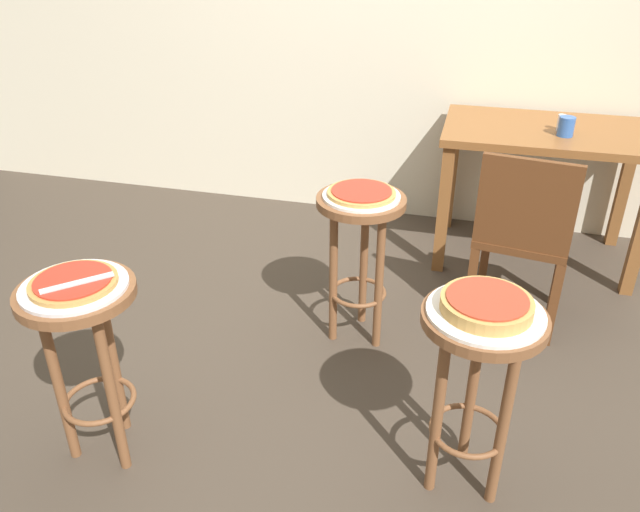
{
  "coord_description": "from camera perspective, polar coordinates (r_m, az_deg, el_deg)",
  "views": [
    {
      "loc": [
        0.47,
        -2.11,
        1.73
      ],
      "look_at": [
        -0.04,
        -0.17,
        0.62
      ],
      "focal_mm": 35.45,
      "sensor_mm": 36.0,
      "label": 1
    }
  ],
  "objects": [
    {
      "name": "ground_plane",
      "position": [
        2.77,
        1.62,
        -9.71
      ],
      "size": [
        6.0,
        6.0,
        0.0
      ],
      "primitive_type": "plane",
      "color": "#42382D"
    },
    {
      "name": "stool_foreground",
      "position": [
        2.21,
        -20.44,
        -6.74
      ],
      "size": [
        0.37,
        0.37,
        0.69
      ],
      "color": "brown",
      "rests_on": "ground_plane"
    },
    {
      "name": "serving_plate_foreground",
      "position": [
        2.11,
        -21.3,
        -2.58
      ],
      "size": [
        0.33,
        0.33,
        0.01
      ],
      "primitive_type": "cylinder",
      "color": "silver",
      "rests_on": "stool_foreground"
    },
    {
      "name": "pizza_foreground",
      "position": [
        2.11,
        -21.38,
        -2.21
      ],
      "size": [
        0.27,
        0.27,
        0.02
      ],
      "color": "#B78442",
      "rests_on": "serving_plate_foreground"
    },
    {
      "name": "stool_middle",
      "position": [
        2.02,
        14.05,
        -9.38
      ],
      "size": [
        0.37,
        0.37,
        0.69
      ],
      "color": "brown",
      "rests_on": "ground_plane"
    },
    {
      "name": "serving_plate_middle",
      "position": [
        1.91,
        14.71,
        -4.95
      ],
      "size": [
        0.35,
        0.35,
        0.01
      ],
      "primitive_type": "cylinder",
      "color": "white",
      "rests_on": "stool_middle"
    },
    {
      "name": "pizza_middle",
      "position": [
        1.9,
        14.81,
        -4.24
      ],
      "size": [
        0.27,
        0.27,
        0.05
      ],
      "color": "tan",
      "rests_on": "serving_plate_middle"
    },
    {
      "name": "stool_leftside",
      "position": [
        2.68,
        3.63,
        1.74
      ],
      "size": [
        0.37,
        0.37,
        0.69
      ],
      "color": "brown",
      "rests_on": "ground_plane"
    },
    {
      "name": "serving_plate_leftside",
      "position": [
        2.6,
        3.76,
        5.42
      ],
      "size": [
        0.32,
        0.32,
        0.01
      ],
      "primitive_type": "cylinder",
      "color": "white",
      "rests_on": "stool_leftside"
    },
    {
      "name": "pizza_leftside",
      "position": [
        2.6,
        3.77,
        5.74
      ],
      "size": [
        0.28,
        0.28,
        0.02
      ],
      "color": "tan",
      "rests_on": "serving_plate_leftside"
    },
    {
      "name": "dining_table",
      "position": [
        3.52,
        19.7,
        8.96
      ],
      "size": [
        1.05,
        0.66,
        0.74
      ],
      "color": "brown",
      "rests_on": "ground_plane"
    },
    {
      "name": "cup_near_edge",
      "position": [
        3.38,
        21.34,
        10.84
      ],
      "size": [
        0.08,
        0.08,
        0.1
      ],
      "primitive_type": "cylinder",
      "color": "#3360B2",
      "rests_on": "dining_table"
    },
    {
      "name": "condiment_shaker",
      "position": [
        3.46,
        20.95,
        11.18
      ],
      "size": [
        0.04,
        0.04,
        0.08
      ],
      "primitive_type": "cylinder",
      "color": "white",
      "rests_on": "dining_table"
    },
    {
      "name": "wooden_chair",
      "position": [
        2.93,
        17.88,
        1.95
      ],
      "size": [
        0.46,
        0.46,
        0.85
      ],
      "color": "#5B3319",
      "rests_on": "ground_plane"
    },
    {
      "name": "pizza_server_knife",
      "position": [
        2.07,
        -21.07,
        -2.27
      ],
      "size": [
        0.17,
        0.17,
        0.01
      ],
      "primitive_type": "cube",
      "rotation": [
        0.0,
        0.0,
        0.77
      ],
      "color": "silver",
      "rests_on": "pizza_foreground"
    }
  ]
}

